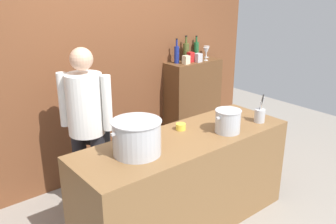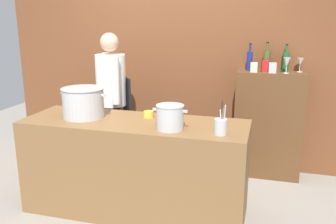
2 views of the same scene
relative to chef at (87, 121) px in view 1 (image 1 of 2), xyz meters
name	(u,v)px [view 1 (image 1 of 2)]	position (x,y,z in m)	size (l,w,h in m)	color
ground_plane	(184,222)	(0.57, -0.77, -0.96)	(8.00, 8.00, 0.00)	gray
brick_back_panel	(103,48)	(0.57, 0.63, 0.54)	(4.40, 0.10, 3.00)	brown
prep_counter	(185,182)	(0.57, -0.77, -0.51)	(2.08, 0.70, 0.90)	brown
bar_cabinet	(192,106)	(1.76, 0.42, -0.35)	(0.76, 0.32, 1.24)	brown
chef	(87,121)	(0.00, 0.00, 0.00)	(0.42, 0.45, 1.66)	black
stockpot_large	(137,137)	(0.05, -0.76, 0.08)	(0.46, 0.40, 0.28)	#B7BABF
stockpot_small	(228,121)	(0.95, -0.92, 0.04)	(0.30, 0.24, 0.21)	#B7BABF
utensil_crock	(260,115)	(1.38, -0.94, 0.01)	(0.10, 0.10, 0.29)	#B7BABF
butter_jar	(181,127)	(0.65, -0.61, -0.04)	(0.09, 0.09, 0.06)	yellow
wine_bottle_cobalt	(177,54)	(1.51, 0.46, 0.38)	(0.06, 0.06, 0.31)	navy
wine_bottle_green	(196,50)	(1.90, 0.52, 0.39)	(0.07, 0.07, 0.30)	#1E592D
wine_bottle_olive	(186,51)	(1.69, 0.50, 0.39)	(0.08, 0.08, 0.32)	#475123
wine_glass_wide	(207,49)	(2.05, 0.48, 0.38)	(0.08, 0.08, 0.15)	silver
wine_glass_short	(206,52)	(1.91, 0.34, 0.39)	(0.08, 0.08, 0.17)	silver
spice_tin_silver	(198,58)	(1.76, 0.34, 0.33)	(0.08, 0.08, 0.11)	#B2B2B7
spice_tin_cream	(186,60)	(1.57, 0.35, 0.32)	(0.07, 0.07, 0.10)	beige
spice_tin_red	(191,57)	(1.69, 0.40, 0.33)	(0.07, 0.07, 0.13)	red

